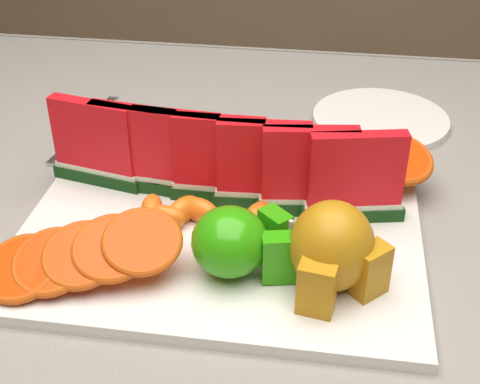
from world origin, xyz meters
The scene contains 11 objects.
table centered at (0.00, 0.00, 0.65)m, with size 1.40×0.90×0.75m.
tablecloth centered at (0.00, 0.00, 0.72)m, with size 1.53×1.03×0.20m.
platter centered at (0.04, -0.02, 0.76)m, with size 0.40×0.30×0.01m.
apple_cluster centered at (0.06, -0.08, 0.80)m, with size 0.11×0.09×0.06m.
pear_cluster centered at (0.15, -0.08, 0.81)m, with size 0.10×0.10×0.08m.
side_plate centered at (0.20, 0.27, 0.76)m, with size 0.20×0.20×0.01m.
fork centered at (-0.18, 0.19, 0.76)m, with size 0.04×0.20×0.00m.
watermelon_row centered at (0.03, 0.04, 0.82)m, with size 0.39×0.07×0.10m.
orange_fan_front centered at (-0.07, -0.11, 0.80)m, with size 0.19×0.12×0.05m.
orange_fan_back centered at (0.07, 0.10, 0.79)m, with size 0.38×0.11×0.05m.
tangerine_segments centered at (0.01, -0.01, 0.78)m, with size 0.14×0.06×0.03m.
Camera 1 is at (0.14, -0.55, 1.17)m, focal length 50.00 mm.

